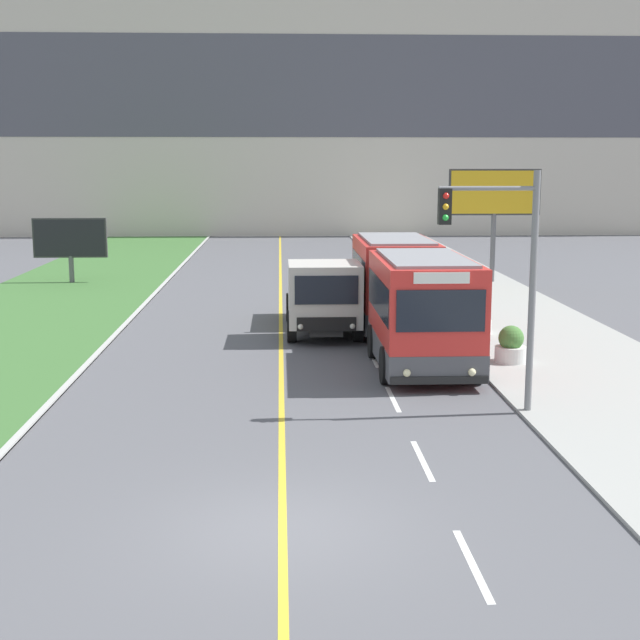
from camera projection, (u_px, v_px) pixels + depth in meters
name	position (u px, v px, depth m)	size (l,w,h in m)	color
ground_plane	(283.00, 529.00, 14.17)	(300.00, 300.00, 0.00)	#56565B
lane_marking_centre	(302.00, 486.00, 16.04)	(2.88, 140.00, 0.01)	gold
apartment_block_background	(279.00, 97.00, 72.79)	(80.00, 8.04, 22.15)	beige
city_bus	(407.00, 297.00, 27.78)	(2.68, 11.69, 3.22)	red
dump_truck	(323.00, 298.00, 29.86)	(2.45, 6.74, 2.55)	black
traffic_light_mast	(505.00, 261.00, 20.08)	(2.28, 0.32, 5.59)	slate
billboard_large	(495.00, 197.00, 42.49)	(4.41, 0.24, 5.47)	#59595B
billboard_small	(70.00, 239.00, 42.92)	(3.52, 0.24, 3.14)	#59595B
planter_round_near	(511.00, 346.00, 25.62)	(0.91, 0.91, 1.07)	silver
planter_round_second	(478.00, 319.00, 30.00)	(0.92, 0.92, 1.08)	silver
planter_round_third	(456.00, 299.00, 34.39)	(0.95, 0.95, 1.12)	silver
planter_round_far	(437.00, 283.00, 38.78)	(1.01, 1.01, 1.19)	silver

